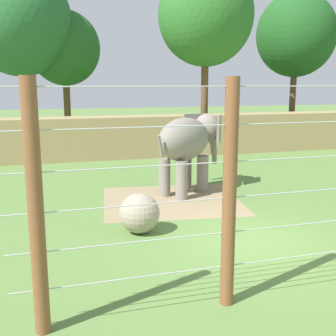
# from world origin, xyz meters

# --- Properties ---
(ground_plane) EXTENTS (120.00, 120.00, 0.00)m
(ground_plane) POSITION_xyz_m (0.00, 0.00, 0.00)
(ground_plane) COLOR #5B7F3D
(dirt_patch) EXTENTS (5.06, 4.79, 0.01)m
(dirt_patch) POSITION_xyz_m (-0.75, 4.21, 0.00)
(dirt_patch) COLOR #937F5B
(dirt_patch) RESTS_ON ground
(embankment_wall) EXTENTS (36.00, 1.80, 2.18)m
(embankment_wall) POSITION_xyz_m (0.00, 13.24, 1.09)
(embankment_wall) COLOR tan
(embankment_wall) RESTS_ON ground
(elephant) EXTENTS (3.29, 2.89, 2.77)m
(elephant) POSITION_xyz_m (0.19, 5.16, 1.84)
(elephant) COLOR gray
(elephant) RESTS_ON ground
(enrichment_ball) EXTENTS (1.07, 1.07, 1.07)m
(enrichment_ball) POSITION_xyz_m (-2.46, 1.46, 0.53)
(enrichment_ball) COLOR gray
(enrichment_ball) RESTS_ON ground
(cable_fence) EXTENTS (10.87, 0.24, 3.99)m
(cable_fence) POSITION_xyz_m (-0.07, -2.56, 2.00)
(cable_fence) COLOR brown
(cable_fence) RESTS_ON ground
(tree_far_left) EXTENTS (5.68, 5.68, 10.85)m
(tree_far_left) POSITION_xyz_m (4.85, 15.65, 7.84)
(tree_far_left) COLOR brown
(tree_far_left) RESTS_ON ground
(tree_left_of_centre) EXTENTS (5.57, 5.57, 10.19)m
(tree_left_of_centre) POSITION_xyz_m (12.71, 18.23, 7.24)
(tree_left_of_centre) COLOR brown
(tree_left_of_centre) RESTS_ON ground
(tree_behind_wall) EXTENTS (4.55, 4.55, 8.53)m
(tree_behind_wall) POSITION_xyz_m (-3.17, 20.02, 6.10)
(tree_behind_wall) COLOR brown
(tree_behind_wall) RESTS_ON ground
(tree_right_of_centre) EXTENTS (6.30, 6.30, 10.92)m
(tree_right_of_centre) POSITION_xyz_m (-5.84, 19.08, 7.59)
(tree_right_of_centre) COLOR brown
(tree_right_of_centre) RESTS_ON ground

